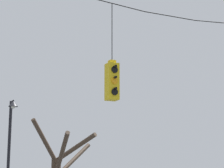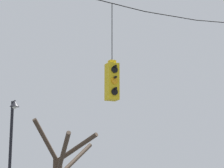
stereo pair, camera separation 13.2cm
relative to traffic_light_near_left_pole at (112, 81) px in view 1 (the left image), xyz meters
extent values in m
cylinder|color=black|center=(0.18, 0.00, 2.42)|extent=(1.94, 0.03, 0.18)
cylinder|color=black|center=(2.11, 0.00, 2.35)|extent=(1.93, 0.03, 0.03)
cylinder|color=black|center=(4.04, 0.00, 2.42)|extent=(1.94, 0.03, 0.18)
cube|color=yellow|center=(0.00, 0.00, -0.03)|extent=(0.34, 0.34, 1.10)
cube|color=yellow|center=(0.00, 0.00, 0.57)|extent=(0.19, 0.19, 0.10)
cylinder|color=black|center=(0.00, 0.00, 1.52)|extent=(0.02, 0.02, 1.80)
cylinder|color=black|center=(0.00, -0.18, 0.30)|extent=(0.20, 0.03, 0.20)
cylinder|color=black|center=(0.00, -0.23, 0.39)|extent=(0.07, 0.12, 0.07)
cylinder|color=orange|center=(0.00, -0.18, -0.03)|extent=(0.20, 0.03, 0.20)
cylinder|color=black|center=(0.00, -0.23, 0.06)|extent=(0.07, 0.12, 0.07)
cylinder|color=black|center=(0.00, -0.18, -0.36)|extent=(0.20, 0.03, 0.20)
cylinder|color=black|center=(0.00, -0.23, -0.27)|extent=(0.07, 0.12, 0.07)
cylinder|color=black|center=(0.00, 0.19, 0.30)|extent=(0.20, 0.03, 0.20)
cylinder|color=black|center=(0.00, 0.23, 0.39)|extent=(0.07, 0.12, 0.07)
cylinder|color=orange|center=(0.00, 0.19, -0.03)|extent=(0.20, 0.03, 0.20)
cylinder|color=black|center=(0.00, 0.23, 0.06)|extent=(0.07, 0.12, 0.07)
cylinder|color=black|center=(0.00, 0.19, -0.36)|extent=(0.20, 0.03, 0.20)
cylinder|color=black|center=(0.00, 0.23, -0.27)|extent=(0.07, 0.12, 0.07)
cylinder|color=black|center=(-1.71, 6.02, -2.47)|extent=(0.12, 0.12, 5.32)
cylinder|color=black|center=(-1.71, 5.80, 0.14)|extent=(0.07, 0.42, 0.07)
cone|color=#232328|center=(-1.71, 5.59, 0.02)|extent=(0.39, 0.39, 0.23)
sphere|color=silver|center=(-1.71, 5.59, -0.09)|extent=(0.17, 0.17, 0.17)
cylinder|color=#423326|center=(0.15, 5.07, -1.94)|extent=(0.46, 2.31, 1.66)
cylinder|color=#423326|center=(0.79, 5.28, -1.66)|extent=(1.20, 1.93, 1.14)
cylinder|color=#423326|center=(1.25, 6.78, -2.10)|extent=(2.09, 1.42, 1.59)
cylinder|color=#423326|center=(-0.33, 5.79, -1.40)|extent=(1.44, 0.96, 1.76)
camera|label=1|loc=(-5.25, -11.44, -2.70)|focal=70.00mm
camera|label=2|loc=(-5.13, -11.49, -2.70)|focal=70.00mm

